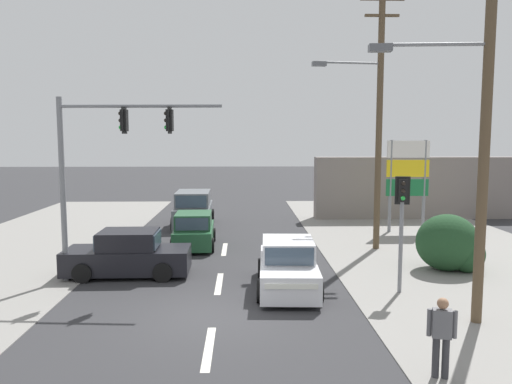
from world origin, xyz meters
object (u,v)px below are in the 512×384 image
pedestal_signal_right_kerb (402,214)px  shopping_plaza_sign (408,173)px  utility_pole_midground_right (377,113)px  suv_kerbside_parked (194,210)px  pedestrian_at_kerb (442,333)px  utility_pole_foreground_right (480,118)px  sedan_oncoming_near (288,267)px  traffic_signal_mast (101,155)px  hatchback_crossing_left (194,231)px  sedan_oncoming_mid (128,255)px

pedestal_signal_right_kerb → shopping_plaza_sign: shopping_plaza_sign is taller
utility_pole_midground_right → shopping_plaza_sign: utility_pole_midground_right is taller
suv_kerbside_parked → pedestrian_at_kerb: 18.36m
utility_pole_foreground_right → sedan_oncoming_near: utility_pole_foreground_right is taller
pedestal_signal_right_kerb → pedestrian_at_kerb: size_ratio=2.18×
shopping_plaza_sign → pedestrian_at_kerb: shopping_plaza_sign is taller
shopping_plaza_sign → suv_kerbside_parked: shopping_plaza_sign is taller
pedestal_signal_right_kerb → suv_kerbside_parked: bearing=122.1°
traffic_signal_mast → hatchback_crossing_left: traffic_signal_mast is taller
utility_pole_midground_right → pedestrian_at_kerb: size_ratio=6.58×
utility_pole_foreground_right → hatchback_crossing_left: 12.87m
suv_kerbside_parked → pedestrian_at_kerb: suv_kerbside_parked is taller
utility_pole_midground_right → pedestrian_at_kerb: utility_pole_midground_right is taller
utility_pole_foreground_right → pedestrian_at_kerb: (-1.97, -2.94, -4.26)m
utility_pole_foreground_right → pedestal_signal_right_kerb: (-1.05, 2.48, -2.77)m
suv_kerbside_parked → shopping_plaza_sign: bearing=-10.3°
traffic_signal_mast → hatchback_crossing_left: bearing=64.7°
pedestal_signal_right_kerb → utility_pole_foreground_right: bearing=-67.0°
hatchback_crossing_left → pedestrian_at_kerb: bearing=-63.7°
utility_pole_foreground_right → hatchback_crossing_left: utility_pole_foreground_right is taller
utility_pole_foreground_right → pedestal_signal_right_kerb: 3.87m
utility_pole_foreground_right → shopping_plaza_sign: utility_pole_foreground_right is taller
pedestal_signal_right_kerb → utility_pole_midground_right: bearing=82.6°
sedan_oncoming_near → utility_pole_midground_right: bearing=53.1°
utility_pole_midground_right → traffic_signal_mast: size_ratio=1.79×
utility_pole_foreground_right → utility_pole_midground_right: (-0.27, 8.51, 0.55)m
traffic_signal_mast → hatchback_crossing_left: 6.65m
suv_kerbside_parked → pedestrian_at_kerb: bearing=-69.4°
sedan_oncoming_mid → sedan_oncoming_near: bearing=-17.5°
pedestal_signal_right_kerb → shopping_plaza_sign: 10.40m
utility_pole_midground_right → traffic_signal_mast: 11.17m
suv_kerbside_parked → sedan_oncoming_mid: suv_kerbside_parked is taller
sedan_oncoming_near → sedan_oncoming_mid: (-5.33, 1.68, 0.00)m
shopping_plaza_sign → suv_kerbside_parked: bearing=169.7°
hatchback_crossing_left → pedestal_signal_right_kerb: bearing=-44.0°
pedestal_signal_right_kerb → hatchback_crossing_left: pedestal_signal_right_kerb is taller
traffic_signal_mast → sedan_oncoming_mid: 3.57m
traffic_signal_mast → pedestrian_at_kerb: bearing=-39.4°
pedestal_signal_right_kerb → sedan_oncoming_mid: pedestal_signal_right_kerb is taller
pedestal_signal_right_kerb → sedan_oncoming_near: bearing=171.3°
traffic_signal_mast → suv_kerbside_parked: 10.96m
utility_pole_foreground_right → traffic_signal_mast: bearing=159.1°
traffic_signal_mast → sedan_oncoming_mid: bearing=50.0°
hatchback_crossing_left → sedan_oncoming_mid: bearing=-112.4°
pedestal_signal_right_kerb → hatchback_crossing_left: 9.69m
hatchback_crossing_left → sedan_oncoming_mid: 4.79m
traffic_signal_mast → sedan_oncoming_mid: size_ratio=1.41×
pedestrian_at_kerb → hatchback_crossing_left: bearing=116.3°
utility_pole_midground_right → traffic_signal_mast: (-10.08, -4.55, -1.59)m
hatchback_crossing_left → shopping_plaza_sign: bearing=17.2°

